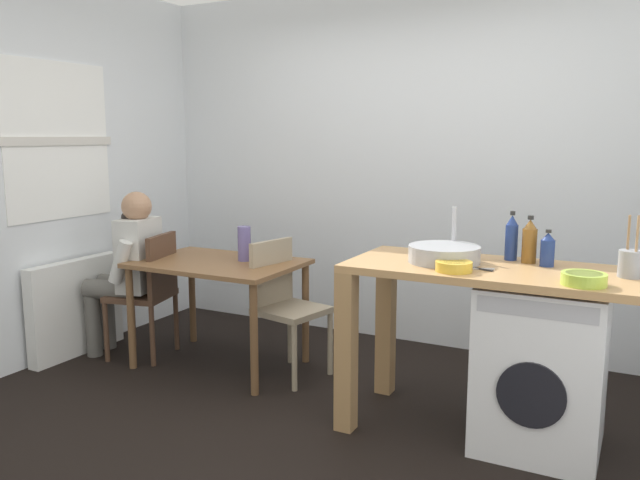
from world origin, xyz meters
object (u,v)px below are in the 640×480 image
bottle_squat_brown (529,242)px  utensil_crock (630,263)px  chair_person_seat (150,288)px  mixing_bowl (454,266)px  seated_person (128,265)px  dining_table (218,275)px  washing_machine (541,366)px  chair_opposite (283,300)px  colander (584,278)px  bottle_clear_small (548,250)px  bottle_tall_green (511,238)px  vase (244,244)px

bottle_squat_brown → utensil_crock: 0.51m
chair_person_seat → mixing_bowl: 2.36m
seated_person → utensil_crock: 3.25m
dining_table → washing_machine: size_ratio=1.28×
chair_opposite → washing_machine: (1.68, -0.28, -0.08)m
colander → washing_machine: bearing=130.7°
chair_opposite → bottle_squat_brown: (1.56, -0.08, 0.53)m
bottle_squat_brown → bottle_clear_small: 0.12m
colander → bottle_tall_green: bearing=132.3°
vase → utensil_crock: bearing=-6.2°
bottle_squat_brown → colander: (0.31, -0.41, -0.08)m
dining_table → seated_person: seated_person is taller
seated_person → colander: (3.05, -0.31, 0.28)m
dining_table → utensil_crock: utensil_crock is taller
mixing_bowl → vase: 1.68m
dining_table → mixing_bowl: bearing=-13.1°
chair_opposite → colander: (1.87, -0.49, 0.44)m
chair_person_seat → vase: bearing=-88.4°
chair_person_seat → bottle_squat_brown: bottle_squat_brown is taller
dining_table → vase: vase is taller
dining_table → chair_person_seat: size_ratio=1.22×
dining_table → seated_person: bearing=-170.4°
chair_person_seat → chair_opposite: (1.02, 0.15, 0.00)m
mixing_bowl → utensil_crock: (0.78, 0.25, 0.04)m
washing_machine → bottle_clear_small: 0.59m
bottle_tall_green → utensil_crock: 0.62m
chair_opposite → washing_machine: chair_opposite is taller
bottle_squat_brown → mixing_bowl: bearing=-126.7°
dining_table → bottle_tall_green: size_ratio=4.11×
seated_person → washing_machine: 2.88m
utensil_crock → bottle_squat_brown: bearing=163.5°
vase → colander: bearing=-13.5°
mixing_bowl → vase: vase is taller
bottle_squat_brown → chair_person_seat: bearing=-178.4°
washing_machine → utensil_crock: (0.37, 0.05, 0.56)m
bottle_clear_small → vase: (-1.99, 0.17, -0.15)m
chair_opposite → bottle_tall_green: size_ratio=3.37×
mixing_bowl → utensil_crock: utensil_crock is taller
chair_person_seat → bottle_clear_small: bearing=-102.8°
bottle_tall_green → mixing_bowl: bottle_tall_green is taller
seated_person → bottle_clear_small: (2.84, 0.05, 0.34)m
chair_person_seat → mixing_bowl: mixing_bowl is taller
chair_opposite → colander: 1.99m
seated_person → bottle_tall_green: size_ratio=4.49×
mixing_bowl → chair_person_seat: bearing=172.0°
washing_machine → bottle_tall_green: bearing=133.7°
seated_person → utensil_crock: size_ratio=4.01×
chair_person_seat → vase: 0.80m
chair_opposite → mixing_bowl: size_ratio=4.92×
mixing_bowl → vase: bearing=162.4°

